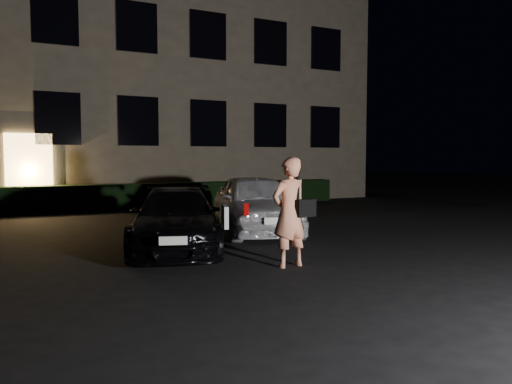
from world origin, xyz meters
name	(u,v)px	position (x,y,z in m)	size (l,w,h in m)	color
ground	(310,270)	(0.00, 0.00, 0.00)	(80.00, 80.00, 0.00)	black
building	(114,55)	(0.00, 14.99, 6.00)	(20.00, 8.11, 12.00)	brown
hedge	(143,196)	(0.00, 10.50, 0.42)	(15.00, 0.70, 0.85)	black
sedan	(177,219)	(-1.31, 2.60, 0.57)	(2.80, 4.26, 1.15)	black
hatch	(255,203)	(0.96, 3.82, 0.68)	(2.57, 4.27, 1.36)	silver
man	(290,212)	(-0.17, 0.33, 0.87)	(0.76, 0.50, 1.74)	#F3916A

